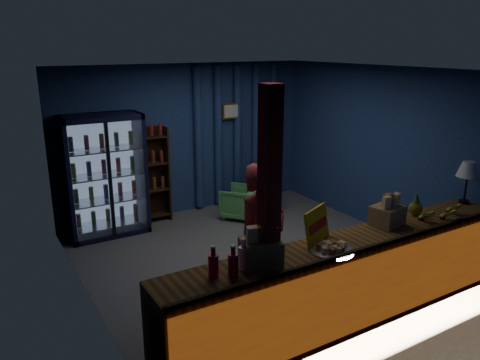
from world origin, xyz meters
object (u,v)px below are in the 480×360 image
object	(u,v)px
shopkeeper	(262,242)
pastry_tray	(332,249)
green_chair	(241,202)
table_lamp	(468,171)

from	to	relation	value
shopkeeper	pastry_tray	size ratio (longest dim) A/B	3.87
green_chair	table_lamp	xyz separation A→B (m)	(1.43, -3.17, 1.10)
shopkeeper	pastry_tray	xyz separation A→B (m)	(0.36, -0.71, 0.11)
shopkeeper	table_lamp	xyz separation A→B (m)	(2.78, -0.48, 0.52)
shopkeeper	table_lamp	world-z (taller)	shopkeeper
pastry_tray	table_lamp	size ratio (longest dim) A/B	0.81
shopkeeper	green_chair	distance (m)	3.06
shopkeeper	green_chair	bearing A→B (deg)	53.59
table_lamp	shopkeeper	bearing A→B (deg)	170.10
green_chair	shopkeeper	bearing A→B (deg)	25.09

